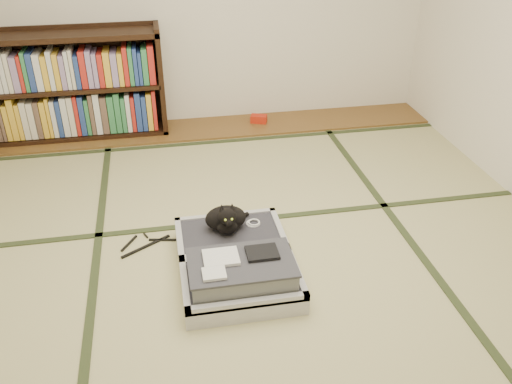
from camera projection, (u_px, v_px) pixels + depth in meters
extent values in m
plane|color=#BFBF7F|center=(259.00, 255.00, 3.40)|extent=(4.50, 4.50, 0.00)
cube|color=brown|center=(218.00, 127.00, 5.09)|extent=(4.00, 0.50, 0.02)
cube|color=red|center=(259.00, 119.00, 5.16)|extent=(0.17, 0.14, 0.07)
cube|color=#2D381E|center=(95.00, 273.00, 3.24)|extent=(0.05, 4.50, 0.01)
cube|color=#2D381E|center=(408.00, 237.00, 3.56)|extent=(0.05, 4.50, 0.01)
cube|color=#2D381E|center=(248.00, 220.00, 3.74)|extent=(4.00, 0.05, 0.01)
cube|color=#2D381E|center=(223.00, 141.00, 4.84)|extent=(4.00, 0.05, 0.01)
cube|color=black|center=(161.00, 81.00, 4.84)|extent=(0.04, 0.35, 0.99)
cube|color=black|center=(83.00, 133.00, 4.94)|extent=(1.54, 0.35, 0.04)
cube|color=black|center=(66.00, 36.00, 4.50)|extent=(1.54, 0.35, 0.04)
cube|color=black|center=(75.00, 87.00, 4.72)|extent=(1.47, 0.35, 0.03)
cube|color=black|center=(77.00, 80.00, 4.86)|extent=(1.54, 0.02, 0.99)
cube|color=gray|center=(79.00, 111.00, 4.81)|extent=(1.38, 0.25, 0.42)
cube|color=gray|center=(71.00, 66.00, 4.61)|extent=(1.38, 0.25, 0.37)
cube|color=silver|center=(242.00, 288.00, 3.04)|extent=(0.67, 0.44, 0.12)
cube|color=#2E2D35|center=(242.00, 284.00, 3.03)|extent=(0.59, 0.37, 0.09)
cube|color=silver|center=(248.00, 304.00, 2.84)|extent=(0.67, 0.04, 0.04)
cube|color=silver|center=(236.00, 257.00, 3.18)|extent=(0.67, 0.04, 0.04)
cube|color=silver|center=(185.00, 286.00, 2.96)|extent=(0.04, 0.44, 0.04)
cube|color=silver|center=(297.00, 272.00, 3.06)|extent=(0.04, 0.44, 0.04)
cube|color=silver|center=(230.00, 242.00, 3.42)|extent=(0.67, 0.44, 0.12)
cube|color=#2E2D35|center=(230.00, 238.00, 3.40)|extent=(0.59, 0.37, 0.09)
cube|color=silver|center=(235.00, 254.00, 3.21)|extent=(0.67, 0.04, 0.04)
cube|color=silver|center=(226.00, 217.00, 3.56)|extent=(0.67, 0.04, 0.04)
cube|color=silver|center=(180.00, 240.00, 3.34)|extent=(0.04, 0.44, 0.04)
cube|color=silver|center=(279.00, 229.00, 3.44)|extent=(0.04, 0.44, 0.04)
cylinder|color=black|center=(236.00, 255.00, 3.20)|extent=(0.60, 0.02, 0.02)
cube|color=gray|center=(242.00, 272.00, 2.99)|extent=(0.57, 0.35, 0.12)
cube|color=#393840|center=(241.00, 263.00, 2.95)|extent=(0.59, 0.36, 0.01)
cube|color=silver|center=(221.00, 257.00, 2.96)|extent=(0.20, 0.16, 0.02)
cube|color=black|center=(262.00, 253.00, 3.00)|extent=(0.18, 0.14, 0.02)
cube|color=silver|center=(214.00, 274.00, 2.84)|extent=(0.12, 0.11, 0.02)
cube|color=white|center=(212.00, 318.00, 2.83)|extent=(0.05, 0.01, 0.04)
cube|color=white|center=(232.00, 317.00, 2.85)|extent=(0.04, 0.01, 0.03)
cube|color=orange|center=(289.00, 307.00, 2.89)|extent=(0.04, 0.01, 0.03)
cube|color=#197F33|center=(278.00, 307.00, 2.88)|extent=(0.04, 0.01, 0.02)
ellipsoid|color=black|center=(226.00, 218.00, 3.39)|extent=(0.26, 0.17, 0.16)
ellipsoid|color=black|center=(227.00, 227.00, 3.33)|extent=(0.13, 0.09, 0.09)
ellipsoid|color=black|center=(228.00, 216.00, 3.26)|extent=(0.11, 0.10, 0.10)
sphere|color=black|center=(229.00, 223.00, 3.23)|extent=(0.05, 0.05, 0.05)
cone|color=black|center=(222.00, 208.00, 3.24)|extent=(0.04, 0.05, 0.05)
cone|color=black|center=(232.00, 207.00, 3.25)|extent=(0.04, 0.05, 0.05)
sphere|color=#A5BF33|center=(225.00, 220.00, 3.21)|extent=(0.02, 0.02, 0.02)
sphere|color=#A5BF33|center=(232.00, 219.00, 3.22)|extent=(0.02, 0.02, 0.02)
cylinder|color=black|center=(238.00, 218.00, 3.50)|extent=(0.16, 0.09, 0.03)
torus|color=white|center=(253.00, 223.00, 3.47)|extent=(0.09, 0.09, 0.01)
torus|color=white|center=(254.00, 222.00, 3.46)|extent=(0.08, 0.08, 0.01)
cube|color=black|center=(146.00, 246.00, 3.47)|extent=(0.31, 0.20, 0.01)
cube|color=black|center=(129.00, 243.00, 3.49)|extent=(0.10, 0.16, 0.01)
cube|color=black|center=(162.00, 240.00, 3.53)|extent=(0.18, 0.05, 0.01)
cylinder|color=black|center=(146.00, 235.00, 3.57)|extent=(0.03, 0.06, 0.01)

